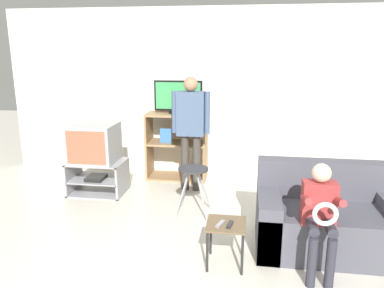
# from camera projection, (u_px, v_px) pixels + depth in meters

# --- Properties ---
(wall_back) EXTENTS (6.40, 0.06, 2.60)m
(wall_back) POSITION_uv_depth(u_px,v_px,m) (205.00, 94.00, 5.83)
(wall_back) COLOR silver
(wall_back) RESTS_ON ground_plane
(tv_stand) EXTENTS (0.76, 0.53, 0.46)m
(tv_stand) POSITION_uv_depth(u_px,v_px,m) (98.00, 177.00, 5.27)
(tv_stand) COLOR #939399
(tv_stand) RESTS_ON ground_plane
(television_main) EXTENTS (0.62, 0.56, 0.53)m
(television_main) POSITION_uv_depth(u_px,v_px,m) (94.00, 143.00, 5.16)
(television_main) COLOR #9E9EA3
(television_main) RESTS_ON tv_stand
(media_shelf) EXTENTS (0.92, 0.44, 1.03)m
(media_shelf) POSITION_uv_depth(u_px,v_px,m) (177.00, 146.00, 5.80)
(media_shelf) COLOR #9E7A51
(media_shelf) RESTS_ON ground_plane
(television_flat) EXTENTS (0.73, 0.20, 0.49)m
(television_flat) POSITION_uv_depth(u_px,v_px,m) (178.00, 98.00, 5.64)
(television_flat) COLOR black
(television_flat) RESTS_ON media_shelf
(folding_stool) EXTENTS (0.41, 0.40, 0.59)m
(folding_stool) POSITION_uv_depth(u_px,v_px,m) (193.00, 176.00, 4.52)
(folding_stool) COLOR #99999E
(folding_stool) RESTS_ON ground_plane
(snack_table) EXTENTS (0.36, 0.36, 0.42)m
(snack_table) POSITION_uv_depth(u_px,v_px,m) (226.00, 230.00, 3.47)
(snack_table) COLOR brown
(snack_table) RESTS_ON ground_plane
(remote_control_black) EXTENTS (0.06, 0.15, 0.02)m
(remote_control_black) POSITION_uv_depth(u_px,v_px,m) (230.00, 224.00, 3.41)
(remote_control_black) COLOR #232328
(remote_control_black) RESTS_ON snack_table
(remote_control_white) EXTENTS (0.09, 0.15, 0.02)m
(remote_control_white) POSITION_uv_depth(u_px,v_px,m) (220.00, 224.00, 3.42)
(remote_control_white) COLOR gray
(remote_control_white) RESTS_ON snack_table
(couch) EXTENTS (1.41, 0.81, 0.86)m
(couch) POSITION_uv_depth(u_px,v_px,m) (328.00, 221.00, 3.77)
(couch) COLOR #4C4C56
(couch) RESTS_ON ground_plane
(person_standing_adult) EXTENTS (0.53, 0.20, 1.62)m
(person_standing_adult) POSITION_uv_depth(u_px,v_px,m) (191.00, 123.00, 5.19)
(person_standing_adult) COLOR #3D3833
(person_standing_adult) RESTS_ON ground_plane
(person_seated_child) EXTENTS (0.33, 0.43, 1.01)m
(person_seated_child) POSITION_uv_depth(u_px,v_px,m) (320.00, 211.00, 3.27)
(person_seated_child) COLOR #2D2D38
(person_seated_child) RESTS_ON ground_plane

